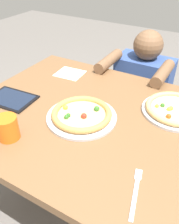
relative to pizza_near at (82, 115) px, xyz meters
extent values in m
plane|color=#66605B|center=(0.02, 0.05, -0.77)|extent=(8.00, 8.00, 0.00)
cube|color=brown|center=(0.02, 0.05, -0.04)|extent=(1.20, 0.96, 0.04)
cylinder|color=brown|center=(-0.50, 0.45, -0.41)|extent=(0.07, 0.07, 0.71)
cylinder|color=#B7B7BC|center=(0.00, 0.00, -0.01)|extent=(0.32, 0.32, 0.01)
cylinder|color=#E5CC7F|center=(0.00, 0.00, 0.00)|extent=(0.22, 0.22, 0.01)
torus|color=#C68C47|center=(0.00, 0.00, 0.01)|extent=(0.28, 0.28, 0.03)
sphere|color=#2D6623|center=(-0.04, -0.04, 0.01)|extent=(0.02, 0.02, 0.02)
sphere|color=maroon|center=(0.02, -0.02, 0.01)|extent=(0.03, 0.03, 0.03)
sphere|color=#2D6623|center=(0.04, 0.06, 0.01)|extent=(0.03, 0.03, 0.03)
sphere|color=gold|center=(-0.09, 0.00, 0.01)|extent=(0.02, 0.02, 0.02)
sphere|color=#2D6623|center=(-0.04, -0.06, 0.01)|extent=(0.02, 0.02, 0.02)
sphere|color=#2D6623|center=(0.02, -0.01, 0.01)|extent=(0.02, 0.02, 0.02)
sphere|color=#2D6623|center=(0.03, -0.02, 0.01)|extent=(0.02, 0.02, 0.02)
cylinder|color=#B7B7BC|center=(0.36, 0.26, -0.01)|extent=(0.31, 0.31, 0.01)
cylinder|color=#EFD68C|center=(0.36, 0.26, 0.00)|extent=(0.23, 0.23, 0.01)
torus|color=tan|center=(0.36, 0.26, 0.01)|extent=(0.28, 0.28, 0.03)
sphere|color=#2D6623|center=(0.30, 0.25, 0.01)|extent=(0.02, 0.02, 0.02)
sphere|color=gold|center=(0.34, 0.23, 0.01)|extent=(0.02, 0.02, 0.02)
sphere|color=gold|center=(0.28, 0.23, 0.01)|extent=(0.02, 0.02, 0.02)
sphere|color=#BF4C19|center=(0.35, 0.17, 0.01)|extent=(0.02, 0.02, 0.02)
sphere|color=gold|center=(0.34, 0.24, 0.01)|extent=(0.02, 0.02, 0.02)
cylinder|color=orange|center=(-0.19, -0.26, 0.03)|extent=(0.09, 0.09, 0.10)
cube|color=white|center=(-0.30, 0.35, -0.02)|extent=(0.17, 0.16, 0.00)
cube|color=silver|center=(0.37, -0.28, -0.02)|extent=(0.05, 0.16, 0.00)
cube|color=silver|center=(0.34, -0.18, -0.02)|extent=(0.03, 0.05, 0.00)
cube|color=black|center=(-0.40, -0.05, -0.01)|extent=(0.25, 0.19, 0.01)
cube|color=#192338|center=(-0.40, -0.05, -0.01)|extent=(0.22, 0.16, 0.00)
cylinder|color=#333847|center=(0.03, 0.80, -0.54)|extent=(0.31, 0.31, 0.45)
cube|color=#334C8C|center=(0.03, 0.80, -0.17)|extent=(0.39, 0.22, 0.30)
sphere|color=brown|center=(0.03, 0.80, 0.08)|extent=(0.20, 0.20, 0.20)
cylinder|color=brown|center=(-0.14, 0.57, 0.02)|extent=(0.07, 0.28, 0.07)
cylinder|color=brown|center=(0.21, 0.57, 0.02)|extent=(0.07, 0.28, 0.07)
camera|label=1|loc=(0.47, -0.74, 0.64)|focal=38.14mm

